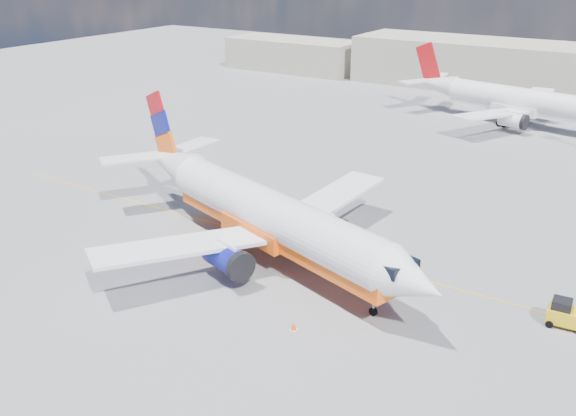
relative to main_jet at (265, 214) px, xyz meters
The scene contains 8 objects.
ground 4.41m from the main_jet, ahead, with size 240.00×240.00×0.00m, color slate.
taxi_line 5.23m from the main_jet, 47.34° to the left, with size 70.00×0.15×0.01m, color gold.
terminal_main 75.21m from the main_jet, 84.20° to the left, with size 70.00×14.00×8.00m, color #B0A998.
terminal_annex 83.40m from the main_jet, 120.56° to the left, with size 26.00×10.00×6.00m, color #B0A998.
main_jet is the anchor object (origin of this frame).
second_jet 52.39m from the main_jet, 83.05° to the left, with size 32.81×25.35×9.90m.
gse_tug 22.38m from the main_jet, ahead, with size 2.64×1.73×1.82m.
traffic_cone 11.45m from the main_jet, 46.44° to the right, with size 0.43×0.43×0.60m.
Camera 1 is at (23.43, -37.55, 22.68)m, focal length 40.00 mm.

